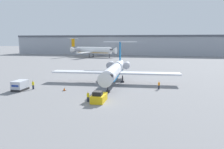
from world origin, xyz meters
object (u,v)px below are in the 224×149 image
(pushback_tug, at_px, (99,97))
(luggage_cart, at_px, (20,85))
(worker_near_tug, at_px, (88,97))
(worker_on_apron, at_px, (33,85))
(worker_by_wing, at_px, (159,85))
(traffic_cone_left, at_px, (64,89))
(airplane_parked_far_left, at_px, (93,50))
(airplane_main, at_px, (115,70))

(pushback_tug, distance_m, luggage_cart, 18.47)
(worker_near_tug, distance_m, worker_on_apron, 15.52)
(worker_by_wing, distance_m, traffic_cone_left, 19.51)
(pushback_tug, bearing_deg, worker_on_apron, 158.18)
(worker_on_apron, height_order, traffic_cone_left, worker_on_apron)
(worker_by_wing, xyz_separation_m, airplane_parked_far_left, (-37.79, 80.40, 3.19))
(luggage_cart, relative_size, airplane_parked_far_left, 0.10)
(pushback_tug, distance_m, worker_near_tug, 1.80)
(pushback_tug, relative_size, worker_near_tug, 2.35)
(worker_near_tug, bearing_deg, traffic_cone_left, 136.74)
(luggage_cart, bearing_deg, pushback_tug, -15.30)
(worker_on_apron, relative_size, traffic_cone_left, 2.63)
(luggage_cart, xyz_separation_m, traffic_cone_left, (8.93, 1.44, -0.68))
(airplane_main, bearing_deg, worker_on_apron, -145.50)
(worker_near_tug, bearing_deg, pushback_tug, 12.57)
(pushback_tug, xyz_separation_m, airplane_parked_far_left, (-27.89, 91.97, 3.31))
(pushback_tug, distance_m, traffic_cone_left, 10.90)
(airplane_main, xyz_separation_m, worker_on_apron, (-15.34, -10.54, -2.13))
(pushback_tug, relative_size, worker_on_apron, 2.14)
(worker_by_wing, height_order, airplane_parked_far_left, airplane_parked_far_left)
(traffic_cone_left, bearing_deg, airplane_main, 51.23)
(airplane_main, distance_m, worker_by_wing, 11.80)
(worker_near_tug, bearing_deg, airplane_main, 85.55)
(traffic_cone_left, bearing_deg, worker_by_wing, 15.62)
(pushback_tug, xyz_separation_m, luggage_cart, (-17.81, 4.87, 0.28))
(worker_by_wing, bearing_deg, luggage_cart, -166.43)
(airplane_main, relative_size, pushback_tug, 7.91)
(pushback_tug, distance_m, airplane_parked_far_left, 96.16)
(pushback_tug, bearing_deg, luggage_cart, 164.70)
(pushback_tug, xyz_separation_m, worker_by_wing, (9.90, 11.56, 0.12))
(traffic_cone_left, xyz_separation_m, airplane_parked_far_left, (-19.01, 85.65, 3.71))
(airplane_parked_far_left, bearing_deg, worker_on_apron, -81.93)
(worker_near_tug, height_order, worker_on_apron, worker_on_apron)
(traffic_cone_left, distance_m, airplane_parked_far_left, 87.82)
(airplane_main, relative_size, airplane_parked_far_left, 0.96)
(airplane_main, xyz_separation_m, pushback_tug, (0.41, -16.85, -2.35))
(luggage_cart, relative_size, worker_on_apron, 1.82)
(worker_by_wing, bearing_deg, traffic_cone_left, -164.38)
(pushback_tug, height_order, luggage_cart, luggage_cart)
(airplane_main, height_order, worker_on_apron, airplane_main)
(airplane_main, relative_size, worker_on_apron, 16.96)
(worker_on_apron, bearing_deg, airplane_main, 34.50)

